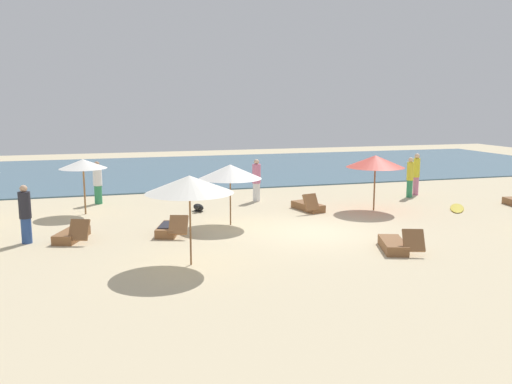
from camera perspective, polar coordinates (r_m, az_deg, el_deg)
The scene contains 17 objects.
ground_plane at distance 17.45m, azimuth 6.33°, elevation -4.26°, with size 60.00×60.00×0.00m, color beige.
ocean_water at distance 33.53m, azimuth -4.88°, elevation 2.46°, with size 48.00×16.00×0.06m, color #476B7F.
umbrella_0 at distance 20.81m, azimuth -17.88°, elevation 2.84°, with size 1.73×1.73×2.06m.
umbrella_1 at distance 13.59m, azimuth -7.08°, elevation 0.81°, with size 2.25×2.25×2.32m.
umbrella_4 at distance 21.03m, azimuth 12.55°, elevation 3.19°, with size 2.22×2.22×2.13m.
umbrella_5 at distance 18.07m, azimuth -2.76°, elevation 2.18°, with size 2.13×2.13×2.07m.
lounger_0 at distance 17.24m, azimuth -18.90°, elevation -4.30°, with size 1.13×1.74×0.74m.
lounger_1 at distance 17.25m, azimuth -9.14°, elevation -3.87°, with size 1.08×1.78×0.70m.
lounger_2 at distance 20.83m, azimuth 5.56°, elevation -1.50°, with size 0.94×1.72×0.75m.
lounger_4 at distance 15.69m, azimuth 14.53°, elevation -5.43°, with size 1.10×1.77×0.71m.
person_0 at distance 22.55m, azimuth 0.05°, elevation 1.26°, with size 0.48×0.48×1.78m.
person_2 at distance 17.22m, azimuth -23.28°, elevation -2.17°, with size 0.45×0.45×1.75m.
person_3 at distance 22.91m, azimuth -16.45°, elevation 0.96°, with size 0.46×0.46×1.75m.
person_4 at distance 25.14m, azimuth 16.65°, elevation 1.89°, with size 0.30×0.30×1.87m.
person_5 at distance 24.42m, azimuth 16.02°, elevation 1.55°, with size 0.39×0.39×1.76m.
dog at distance 20.64m, azimuth -6.14°, elevation -1.64°, with size 0.47×0.66×0.31m.
surfboard at distance 22.49m, azimuth 20.55°, elevation -1.60°, with size 1.58×1.88×0.07m.
Camera 1 is at (-6.57, -15.62, 4.14)m, focal length 37.70 mm.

